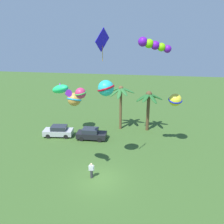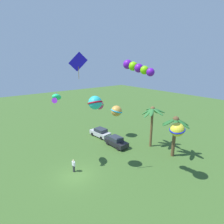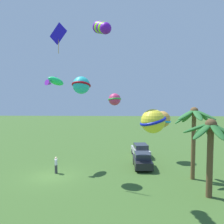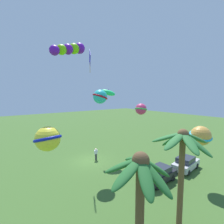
# 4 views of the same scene
# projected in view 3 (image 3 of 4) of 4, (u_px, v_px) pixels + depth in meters

# --- Properties ---
(ground_plane) EXTENTS (120.00, 120.00, 0.00)m
(ground_plane) POSITION_uv_depth(u_px,v_px,m) (52.00, 176.00, 23.47)
(ground_plane) COLOR #3D6028
(palm_tree_0) EXTENTS (3.87, 3.57, 6.44)m
(palm_tree_0) POSITION_uv_depth(u_px,v_px,m) (194.00, 123.00, 22.30)
(palm_tree_0) COLOR brown
(palm_tree_0) RESTS_ON ground
(palm_tree_1) EXTENTS (3.86, 3.73, 5.83)m
(palm_tree_1) POSITION_uv_depth(u_px,v_px,m) (210.00, 138.00, 18.48)
(palm_tree_1) COLOR brown
(palm_tree_1) RESTS_ON ground
(parked_car_0) EXTENTS (4.07, 2.13, 1.51)m
(parked_car_0) POSITION_uv_depth(u_px,v_px,m) (141.00, 150.00, 30.76)
(parked_car_0) COLOR #BCBCC1
(parked_car_0) RESTS_ON ground
(parked_car_1) EXTENTS (3.94, 1.83, 1.51)m
(parked_car_1) POSITION_uv_depth(u_px,v_px,m) (142.00, 160.00, 26.13)
(parked_car_1) COLOR black
(parked_car_1) RESTS_ON ground
(spectator_0) EXTENTS (0.54, 0.29, 1.59)m
(spectator_0) POSITION_uv_depth(u_px,v_px,m) (56.00, 165.00, 24.27)
(spectator_0) COLOR #38383D
(spectator_0) RESTS_ON ground
(kite_ball_0) EXTENTS (1.89, 1.88, 1.48)m
(kite_ball_0) POSITION_uv_depth(u_px,v_px,m) (153.00, 121.00, 15.45)
(kite_ball_0) COLOR yellow
(kite_ball_1) EXTENTS (1.94, 1.97, 1.55)m
(kite_ball_1) POSITION_uv_depth(u_px,v_px,m) (81.00, 85.00, 22.62)
(kite_ball_1) COLOR #2AC5C6
(kite_fish_2) EXTENTS (2.36, 1.96, 1.24)m
(kite_fish_2) POSITION_uv_depth(u_px,v_px,m) (55.00, 81.00, 25.90)
(kite_fish_2) COLOR #23EB78
(kite_tube_3) EXTENTS (3.24, 1.49, 1.52)m
(kite_tube_3) POSITION_uv_depth(u_px,v_px,m) (101.00, 28.00, 17.95)
(kite_tube_3) COLOR #6914B9
(kite_ball_4) EXTENTS (1.69, 1.69, 1.24)m
(kite_ball_4) POSITION_uv_depth(u_px,v_px,m) (115.00, 99.00, 26.06)
(kite_ball_4) COLOR #DA366D
(kite_diamond_5) EXTENTS (0.84, 1.75, 2.67)m
(kite_diamond_5) POSITION_uv_depth(u_px,v_px,m) (58.00, 34.00, 22.22)
(kite_diamond_5) COLOR #2014D2
(kite_ball_6) EXTENTS (2.68, 2.67, 1.85)m
(kite_ball_6) POSITION_uv_depth(u_px,v_px,m) (162.00, 119.00, 28.65)
(kite_ball_6) COLOR gold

